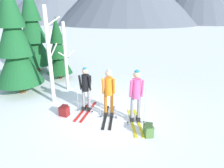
% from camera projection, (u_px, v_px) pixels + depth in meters
% --- Properties ---
extents(ground_plane, '(400.00, 400.00, 0.00)m').
position_uv_depth(ground_plane, '(107.00, 113.00, 7.26)').
color(ground_plane, white).
extents(skier_in_black, '(0.61, 1.66, 1.67)m').
position_uv_depth(skier_in_black, '(86.00, 87.00, 7.20)').
color(skier_in_black, red).
rests_on(skier_in_black, ground).
extents(skier_in_orange, '(0.60, 1.70, 1.72)m').
position_uv_depth(skier_in_orange, '(109.00, 90.00, 6.78)').
color(skier_in_orange, black).
rests_on(skier_in_orange, ground).
extents(skier_in_pink, '(0.80, 1.80, 1.80)m').
position_uv_depth(skier_in_pink, '(136.00, 94.00, 6.41)').
color(skier_in_pink, yellow).
rests_on(skier_in_pink, ground).
extents(pine_tree_near, '(1.37, 1.37, 3.30)m').
position_uv_depth(pine_tree_near, '(58.00, 51.00, 10.59)').
color(pine_tree_near, '#51381E').
rests_on(pine_tree_near, ground).
extents(pine_tree_mid, '(2.02, 2.02, 4.87)m').
position_uv_depth(pine_tree_mid, '(15.00, 43.00, 8.41)').
color(pine_tree_mid, '#51381E').
rests_on(pine_tree_mid, ground).
extents(pine_tree_far, '(2.11, 2.11, 5.09)m').
position_uv_depth(pine_tree_far, '(33.00, 33.00, 11.62)').
color(pine_tree_far, '#51381E').
rests_on(pine_tree_far, ground).
extents(birch_tree_tall, '(0.63, 0.71, 3.72)m').
position_uv_depth(birch_tree_tall, '(50.00, 56.00, 7.60)').
color(birch_tree_tall, silver).
rests_on(birch_tree_tall, ground).
extents(birch_tree_slender, '(0.41, 0.94, 3.10)m').
position_uv_depth(birch_tree_slender, '(66.00, 57.00, 9.00)').
color(birch_tree_slender, silver).
rests_on(birch_tree_slender, ground).
extents(backpack_on_snow_front, '(0.34, 0.39, 0.38)m').
position_uv_depth(backpack_on_snow_front, '(148.00, 130.00, 5.89)').
color(backpack_on_snow_front, '#4C7238').
rests_on(backpack_on_snow_front, ground).
extents(backpack_on_snow_beside, '(0.35, 0.28, 0.38)m').
position_uv_depth(backpack_on_snow_beside, '(64.00, 111.00, 7.04)').
color(backpack_on_snow_beside, maroon).
rests_on(backpack_on_snow_beside, ground).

